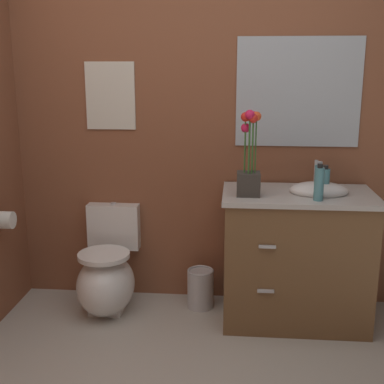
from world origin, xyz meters
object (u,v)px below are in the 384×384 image
at_px(flower_vase, 249,163).
at_px(toilet_paper_roll, 5,220).
at_px(toilet, 107,276).
at_px(trash_bin, 200,288).
at_px(wall_mirror, 298,92).
at_px(vanity_cabinet, 296,256).
at_px(hand_wash_bottle, 319,184).
at_px(soap_bottle, 325,181).
at_px(lotion_bottle, 319,176).
at_px(wall_poster, 110,96).

bearing_deg(flower_vase, toilet_paper_roll, -176.72).
xyz_separation_m(toilet, trash_bin, (0.62, 0.09, -0.11)).
distance_m(flower_vase, wall_mirror, 0.63).
relative_size(vanity_cabinet, hand_wash_bottle, 4.74).
relative_size(soap_bottle, lotion_bottle, 1.02).
bearing_deg(vanity_cabinet, toilet, 178.78).
relative_size(vanity_cabinet, trash_bin, 3.80).
height_order(soap_bottle, wall_mirror, wall_mirror).
bearing_deg(soap_bottle, toilet_paper_roll, -175.40).
height_order(toilet, hand_wash_bottle, hand_wash_bottle).
bearing_deg(toilet_paper_roll, vanity_cabinet, 5.31).
distance_m(flower_vase, toilet_paper_roll, 1.56).
relative_size(toilet, trash_bin, 2.54).
xyz_separation_m(hand_wash_bottle, trash_bin, (-0.71, 0.29, -0.82)).
height_order(toilet, wall_mirror, wall_mirror).
xyz_separation_m(hand_wash_bottle, wall_poster, (-1.33, 0.47, 0.47)).
xyz_separation_m(hand_wash_bottle, wall_mirror, (-0.09, 0.47, 0.50)).
xyz_separation_m(lotion_bottle, wall_poster, (-1.38, 0.17, 0.49)).
relative_size(vanity_cabinet, flower_vase, 1.99).
xyz_separation_m(trash_bin, toilet_paper_roll, (-1.21, -0.29, 0.54)).
bearing_deg(trash_bin, vanity_cabinet, -10.78).
height_order(lotion_bottle, toilet_paper_roll, lotion_bottle).
bearing_deg(lotion_bottle, wall_mirror, 128.95).
bearing_deg(trash_bin, wall_mirror, 15.87).
bearing_deg(toilet, wall_mirror, 12.18).
xyz_separation_m(vanity_cabinet, soap_bottle, (0.15, -0.01, 0.50)).
distance_m(soap_bottle, trash_bin, 1.12).
distance_m(flower_vase, hand_wash_bottle, 0.42).
height_order(hand_wash_bottle, wall_mirror, wall_mirror).
xyz_separation_m(soap_bottle, wall_mirror, (-0.15, 0.30, 0.52)).
relative_size(flower_vase, lotion_bottle, 2.94).
height_order(wall_poster, toilet_paper_roll, wall_poster).
bearing_deg(wall_poster, lotion_bottle, -7.00).
xyz_separation_m(wall_poster, toilet_paper_roll, (-0.59, -0.46, -0.74)).
distance_m(flower_vase, trash_bin, 0.98).
xyz_separation_m(wall_poster, wall_mirror, (1.24, 0.00, 0.03)).
height_order(lotion_bottle, trash_bin, lotion_bottle).
bearing_deg(toilet, hand_wash_bottle, -8.57).
xyz_separation_m(vanity_cabinet, hand_wash_bottle, (0.09, -0.17, 0.51)).
distance_m(toilet, hand_wash_bottle, 1.52).
xyz_separation_m(vanity_cabinet, lotion_bottle, (0.13, 0.13, 0.49)).
bearing_deg(toilet, trash_bin, 8.40).
xyz_separation_m(vanity_cabinet, wall_mirror, (-0.00, 0.29, 1.01)).
relative_size(trash_bin, wall_mirror, 0.34).
distance_m(trash_bin, toilet_paper_roll, 1.36).
distance_m(lotion_bottle, toilet_paper_roll, 2.00).
distance_m(toilet, flower_vase, 1.23).
height_order(vanity_cabinet, wall_mirror, wall_mirror).
bearing_deg(soap_bottle, wall_mirror, 116.29).
bearing_deg(vanity_cabinet, hand_wash_bottle, -63.51).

